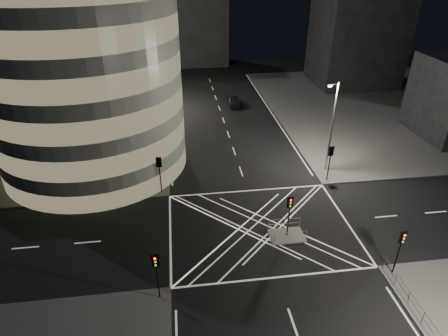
{
  "coord_description": "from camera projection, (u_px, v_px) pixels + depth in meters",
  "views": [
    {
      "loc": [
        -6.73,
        -25.68,
        21.33
      ],
      "look_at": [
        -2.49,
        5.85,
        3.0
      ],
      "focal_mm": 30.0,
      "sensor_mm": 36.0,
      "label": 1
    }
  ],
  "objects": [
    {
      "name": "ground",
      "position": [
        260.0,
        227.0,
        33.48
      ],
      "size": [
        120.0,
        120.0,
        0.0
      ],
      "primitive_type": "plane",
      "color": "black",
      "rests_on": "ground"
    },
    {
      "name": "sidewalk_far_left",
      "position": [
        20.0,
        125.0,
        53.28
      ],
      "size": [
        42.0,
        42.0,
        0.15
      ],
      "primitive_type": "cube",
      "color": "#484643",
      "rests_on": "ground"
    },
    {
      "name": "sidewalk_far_right",
      "position": [
        401.0,
        106.0,
        59.97
      ],
      "size": [
        42.0,
        42.0,
        0.15
      ],
      "primitive_type": "cube",
      "color": "#484643",
      "rests_on": "ground"
    },
    {
      "name": "central_island",
      "position": [
        287.0,
        236.0,
        32.38
      ],
      "size": [
        3.0,
        2.0,
        0.15
      ],
      "primitive_type": "cube",
      "color": "slate",
      "rests_on": "ground"
    },
    {
      "name": "office_tower_curved",
      "position": [
        43.0,
        44.0,
        40.86
      ],
      "size": [
        30.0,
        29.0,
        27.2
      ],
      "color": "gray",
      "rests_on": "sidewalk_far_left"
    },
    {
      "name": "office_block_rear",
      "position": [
        77.0,
        24.0,
        61.45
      ],
      "size": [
        24.0,
        16.0,
        22.0
      ],
      "primitive_type": "cube",
      "color": "gray",
      "rests_on": "sidewalk_far_left"
    },
    {
      "name": "building_right_far",
      "position": [
        356.0,
        41.0,
        67.01
      ],
      "size": [
        14.0,
        12.0,
        15.0
      ],
      "primitive_type": "cube",
      "color": "black",
      "rests_on": "sidewalk_far_right"
    },
    {
      "name": "building_far_end",
      "position": [
        184.0,
        21.0,
        78.34
      ],
      "size": [
        18.0,
        8.0,
        18.0
      ],
      "primitive_type": "cube",
      "color": "black",
      "rests_on": "ground"
    },
    {
      "name": "tree_a",
      "position": [
        141.0,
        140.0,
        37.44
      ],
      "size": [
        4.6,
        4.6,
        7.62
      ],
      "color": "black",
      "rests_on": "sidewalk_far_left"
    },
    {
      "name": "tree_b",
      "position": [
        144.0,
        120.0,
        42.77
      ],
      "size": [
        4.39,
        4.39,
        7.15
      ],
      "color": "black",
      "rests_on": "sidewalk_far_left"
    },
    {
      "name": "tree_c",
      "position": [
        147.0,
        106.0,
        48.21
      ],
      "size": [
        3.83,
        3.83,
        6.26
      ],
      "color": "black",
      "rests_on": "sidewalk_far_left"
    },
    {
      "name": "tree_d",
      "position": [
        148.0,
        83.0,
        52.72
      ],
      "size": [
        5.22,
        5.22,
        8.33
      ],
      "color": "black",
      "rests_on": "sidewalk_far_left"
    },
    {
      "name": "tree_e",
      "position": [
        150.0,
        81.0,
        58.64
      ],
      "size": [
        3.76,
        3.76,
        5.97
      ],
      "color": "black",
      "rests_on": "sidewalk_far_left"
    },
    {
      "name": "traffic_signal_fl",
      "position": [
        159.0,
        168.0,
        36.85
      ],
      "size": [
        0.55,
        0.22,
        4.0
      ],
      "color": "black",
      "rests_on": "sidewalk_far_left"
    },
    {
      "name": "traffic_signal_nl",
      "position": [
        156.0,
        268.0,
        25.17
      ],
      "size": [
        0.55,
        0.22,
        4.0
      ],
      "color": "black",
      "rests_on": "sidewalk_near_left"
    },
    {
      "name": "traffic_signal_fr",
      "position": [
        330.0,
        157.0,
        38.88
      ],
      "size": [
        0.55,
        0.22,
        4.0
      ],
      "color": "black",
      "rests_on": "sidewalk_far_right"
    },
    {
      "name": "traffic_signal_nr",
      "position": [
        401.0,
        245.0,
        27.2
      ],
      "size": [
        0.55,
        0.22,
        4.0
      ],
      "color": "black",
      "rests_on": "sidewalk_near_right"
    },
    {
      "name": "traffic_signal_island",
      "position": [
        289.0,
        209.0,
        30.96
      ],
      "size": [
        0.55,
        0.22,
        4.0
      ],
      "color": "black",
      "rests_on": "central_island"
    },
    {
      "name": "street_lamp_left_near",
      "position": [
        152.0,
        123.0,
        39.93
      ],
      "size": [
        1.25,
        0.25,
        10.0
      ],
      "color": "slate",
      "rests_on": "sidewalk_far_left"
    },
    {
      "name": "street_lamp_left_far",
      "position": [
        156.0,
        76.0,
        55.39
      ],
      "size": [
        1.25,
        0.25,
        10.0
      ],
      "color": "slate",
      "rests_on": "sidewalk_far_left"
    },
    {
      "name": "street_lamp_right_far",
      "position": [
        332.0,
        125.0,
        39.53
      ],
      "size": [
        1.25,
        0.25,
        10.0
      ],
      "color": "slate",
      "rests_on": "sidewalk_far_right"
    },
    {
      "name": "railing_near_right",
      "position": [
        431.0,
        329.0,
        23.65
      ],
      "size": [
        0.06,
        11.7,
        1.1
      ],
      "primitive_type": "cube",
      "color": "slate",
      "rests_on": "sidewalk_near_right"
    },
    {
      "name": "railing_island_south",
      "position": [
        290.0,
        237.0,
        31.3
      ],
      "size": [
        2.8,
        0.06,
        1.1
      ],
      "primitive_type": "cube",
      "color": "slate",
      "rests_on": "central_island"
    },
    {
      "name": "railing_island_north",
      "position": [
        284.0,
        224.0,
        32.84
      ],
      "size": [
        2.8,
        0.06,
        1.1
      ],
      "primitive_type": "cube",
      "color": "slate",
      "rests_on": "central_island"
    },
    {
      "name": "sedan",
      "position": [
        233.0,
        101.0,
        59.82
      ],
      "size": [
        1.66,
        4.39,
        1.43
      ],
      "primitive_type": "imported",
      "rotation": [
        0.0,
        0.0,
        3.11
      ],
      "color": "black",
      "rests_on": "ground"
    }
  ]
}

